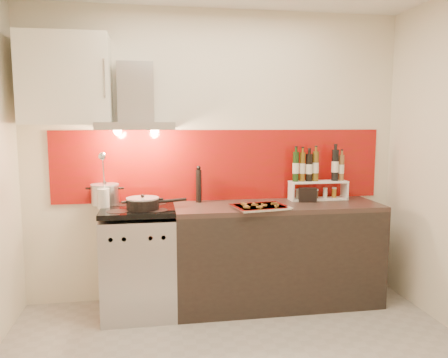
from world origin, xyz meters
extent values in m
cube|color=silver|center=(0.00, 1.40, 1.30)|extent=(3.40, 0.02, 2.60)
cube|color=#941808|center=(0.05, 1.39, 1.22)|extent=(3.00, 0.02, 0.64)
cube|color=#B7B7BA|center=(-0.70, 1.10, 0.42)|extent=(0.60, 0.60, 0.84)
cube|color=black|center=(-0.70, 0.81, 0.33)|extent=(0.50, 0.02, 0.40)
cube|color=#B7B7BA|center=(-0.70, 0.81, 0.72)|extent=(0.56, 0.02, 0.12)
cube|color=#FF190C|center=(-0.70, 0.81, 0.72)|extent=(0.10, 0.01, 0.04)
cube|color=black|center=(-0.70, 1.10, 0.89)|extent=(0.60, 0.60, 0.04)
cube|color=black|center=(0.50, 1.10, 0.43)|extent=(1.80, 0.60, 0.86)
cube|color=#34241F|center=(0.50, 1.10, 0.88)|extent=(1.80, 0.60, 0.04)
cube|color=#B7B7BA|center=(-0.70, 1.15, 1.58)|extent=(0.62, 0.50, 0.06)
cube|color=#B7B7BA|center=(-0.70, 1.30, 1.86)|extent=(0.30, 0.18, 0.50)
sphere|color=#FFD18C|center=(-0.85, 1.15, 1.54)|extent=(0.07, 0.07, 0.07)
sphere|color=#FFD18C|center=(-0.55, 1.15, 1.54)|extent=(0.07, 0.07, 0.07)
cube|color=white|center=(-1.25, 1.22, 1.95)|extent=(0.70, 0.35, 0.72)
cylinder|color=#B7B7BA|center=(-0.98, 1.28, 0.99)|extent=(0.23, 0.23, 0.16)
cylinder|color=#99999E|center=(-0.98, 1.28, 1.08)|extent=(0.24, 0.24, 0.01)
sphere|color=black|center=(-0.98, 1.28, 1.10)|extent=(0.03, 0.03, 0.03)
cylinder|color=black|center=(-0.66, 1.01, 0.95)|extent=(0.26, 0.26, 0.08)
cylinder|color=#99999E|center=(-0.66, 1.01, 1.00)|extent=(0.27, 0.27, 0.01)
sphere|color=black|center=(-0.66, 1.01, 1.02)|extent=(0.03, 0.03, 0.03)
cylinder|color=black|center=(-0.42, 1.09, 0.96)|extent=(0.25, 0.11, 0.03)
cylinder|color=silver|center=(-0.98, 1.14, 0.98)|extent=(0.10, 0.10, 0.16)
cylinder|color=silver|center=(-0.97, 1.14, 1.20)|extent=(0.01, 0.08, 0.30)
sphere|color=silver|center=(-0.97, 1.07, 1.34)|extent=(0.07, 0.07, 0.07)
cylinder|color=black|center=(-0.17, 1.30, 1.05)|extent=(0.05, 0.05, 0.29)
sphere|color=black|center=(-0.17, 1.30, 1.21)|extent=(0.04, 0.04, 0.04)
cube|color=white|center=(0.93, 1.25, 0.91)|extent=(0.54, 0.15, 0.01)
cube|color=white|center=(0.67, 1.25, 0.98)|extent=(0.01, 0.15, 0.15)
cube|color=white|center=(1.19, 1.25, 0.98)|extent=(0.02, 0.15, 0.15)
cube|color=white|center=(0.93, 1.25, 1.07)|extent=(0.54, 0.15, 0.02)
cylinder|color=black|center=(0.71, 1.25, 1.21)|extent=(0.06, 0.06, 0.27)
cylinder|color=brown|center=(0.77, 1.25, 1.21)|extent=(0.05, 0.05, 0.27)
cylinder|color=black|center=(0.83, 1.25, 1.20)|extent=(0.06, 0.06, 0.25)
cylinder|color=brown|center=(0.90, 1.25, 1.21)|extent=(0.05, 0.05, 0.27)
cylinder|color=black|center=(1.09, 1.25, 1.22)|extent=(0.06, 0.06, 0.29)
cylinder|color=brown|center=(1.15, 1.25, 1.19)|extent=(0.05, 0.05, 0.24)
cylinder|color=#B2B191|center=(0.73, 1.25, 0.95)|extent=(0.04, 0.04, 0.08)
cylinder|color=#925918|center=(0.82, 1.25, 0.95)|extent=(0.04, 0.04, 0.08)
cylinder|color=#433121|center=(0.91, 1.25, 0.95)|extent=(0.04, 0.04, 0.07)
cylinder|color=silver|center=(1.00, 1.25, 0.96)|extent=(0.04, 0.04, 0.08)
cylinder|color=#9E6A1A|center=(1.08, 1.25, 0.96)|extent=(0.04, 0.04, 0.08)
cube|color=black|center=(0.79, 1.15, 0.96)|extent=(0.17, 0.10, 0.13)
cube|color=silver|center=(0.30, 0.93, 0.91)|extent=(0.47, 0.38, 0.01)
cube|color=silver|center=(0.30, 0.93, 0.92)|extent=(0.49, 0.41, 0.01)
cube|color=red|center=(0.30, 0.93, 0.92)|extent=(0.42, 0.34, 0.01)
cube|color=brown|center=(0.42, 0.87, 0.93)|extent=(0.02, 0.06, 0.01)
cube|color=brown|center=(0.17, 0.85, 0.93)|extent=(0.06, 0.04, 0.01)
cube|color=brown|center=(0.42, 0.86, 0.93)|extent=(0.05, 0.05, 0.01)
cube|color=brown|center=(0.17, 0.96, 0.93)|extent=(0.04, 0.06, 0.01)
cube|color=brown|center=(0.17, 1.01, 0.93)|extent=(0.04, 0.06, 0.01)
cube|color=brown|center=(0.28, 0.86, 0.93)|extent=(0.06, 0.02, 0.01)
cube|color=brown|center=(0.26, 0.98, 0.93)|extent=(0.02, 0.06, 0.01)
cube|color=brown|center=(0.43, 0.90, 0.93)|extent=(0.05, 0.05, 0.01)
cube|color=brown|center=(0.18, 0.90, 0.93)|extent=(0.03, 0.06, 0.01)
cube|color=brown|center=(0.34, 0.93, 0.93)|extent=(0.04, 0.06, 0.01)
cube|color=brown|center=(0.44, 0.90, 0.93)|extent=(0.04, 0.06, 0.01)
cube|color=brown|center=(0.19, 0.98, 0.93)|extent=(0.02, 0.06, 0.01)
cube|color=brown|center=(0.34, 0.92, 0.93)|extent=(0.02, 0.06, 0.01)
cube|color=brown|center=(0.26, 0.94, 0.93)|extent=(0.06, 0.02, 0.01)
cube|color=brown|center=(0.43, 0.97, 0.93)|extent=(0.06, 0.02, 0.01)
cube|color=brown|center=(0.27, 0.84, 0.93)|extent=(0.04, 0.06, 0.01)
camera|label=1|loc=(-0.57, -2.53, 1.61)|focal=35.00mm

